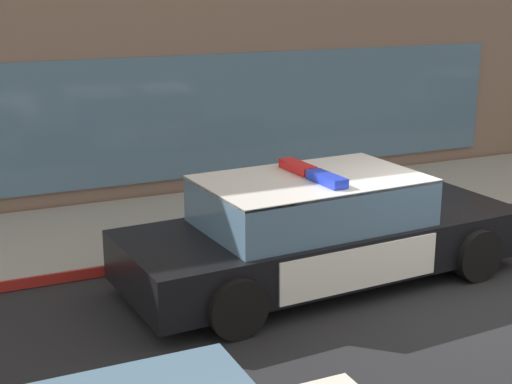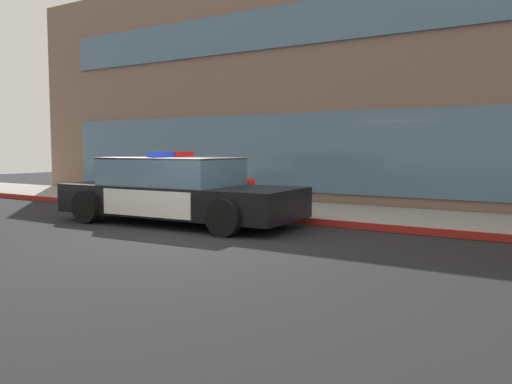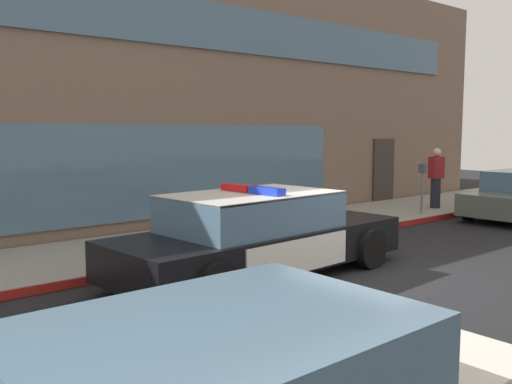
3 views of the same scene
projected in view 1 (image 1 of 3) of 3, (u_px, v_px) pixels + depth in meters
The scene contains 5 objects.
ground at pixel (479, 298), 9.13m from camera, with size 48.00×48.00×0.00m, color black.
sidewalk at pixel (317, 205), 12.63m from camera, with size 48.00×2.88×0.15m, color gray.
curb_red_paint at pixel (364, 231), 11.35m from camera, with size 28.80×0.04×0.14m, color maroon.
police_cruiser at pixel (320, 230), 9.49m from camera, with size 5.29×2.33×1.49m.
fire_hydrant at pixel (290, 199), 11.46m from camera, with size 0.34×0.39×0.73m.
Camera 1 is at (-5.94, -6.57, 3.72)m, focal length 53.05 mm.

